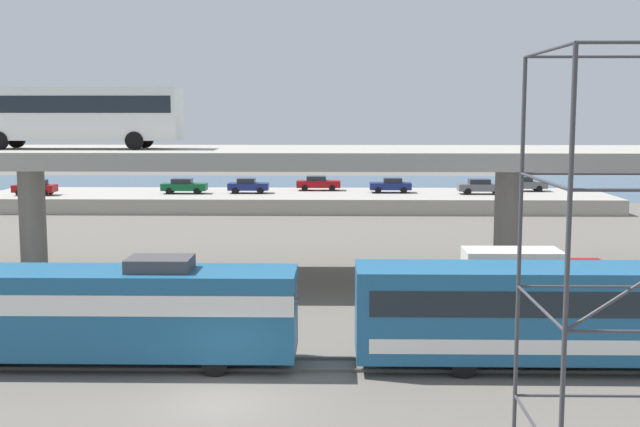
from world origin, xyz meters
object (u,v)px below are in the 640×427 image
object	(u,v)px
transit_bus_on_overpass	(72,112)
parked_car_0	(35,187)
parked_car_5	(523,184)
parked_car_6	(391,185)
train_locomotive	(71,308)
parked_car_3	(318,183)
parked_car_1	(248,186)
scaffolding_tower	(636,287)
parked_car_4	(481,186)
service_truck_west	(530,278)
parked_car_2	(184,186)

from	to	relation	value
transit_bus_on_overpass	parked_car_0	bearing A→B (deg)	-66.16
parked_car_5	transit_bus_on_overpass	bearing A→B (deg)	-131.67
parked_car_5	parked_car_6	world-z (taller)	same
train_locomotive	parked_car_3	bearing A→B (deg)	-98.67
transit_bus_on_overpass	parked_car_1	bearing A→B (deg)	-99.51
scaffolding_tower	parked_car_3	world-z (taller)	scaffolding_tower
transit_bus_on_overpass	parked_car_1	size ratio (longest dim) A/B	2.99
transit_bus_on_overpass	train_locomotive	bearing A→B (deg)	106.77
parked_car_4	scaffolding_tower	bearing A→B (deg)	-97.12
train_locomotive	parked_car_4	distance (m)	56.11
scaffolding_tower	train_locomotive	bearing A→B (deg)	141.92
train_locomotive	service_truck_west	bearing A→B (deg)	-155.99
train_locomotive	parked_car_5	distance (m)	61.02
scaffolding_tower	parked_car_2	bearing A→B (deg)	108.79
scaffolding_tower	parked_car_4	bearing A→B (deg)	82.88
service_truck_west	parked_car_4	distance (m)	42.16
parked_car_1	parked_car_6	size ratio (longest dim) A/B	0.97
parked_car_0	parked_car_6	distance (m)	35.02
scaffolding_tower	parked_car_4	distance (m)	64.04
service_truck_west	parked_car_2	distance (m)	48.46
parked_car_1	scaffolding_tower	bearing A→B (deg)	-76.60
parked_car_6	parked_car_1	bearing A→B (deg)	3.19
scaffolding_tower	parked_car_2	size ratio (longest dim) A/B	2.47
train_locomotive	parked_car_0	xyz separation A→B (m)	(-19.27, 48.54, 0.06)
transit_bus_on_overpass	parked_car_3	bearing A→B (deg)	-108.53
train_locomotive	transit_bus_on_overpass	distance (m)	17.79
parked_car_1	parked_car_3	size ratio (longest dim) A/B	0.89
parked_car_1	service_truck_west	bearing A→B (deg)	-66.77
scaffolding_tower	parked_car_5	xyz separation A→B (m)	(12.73, 66.49, -3.66)
train_locomotive	service_truck_west	world-z (taller)	train_locomotive
train_locomotive	parked_car_1	size ratio (longest dim) A/B	4.14
scaffolding_tower	parked_car_0	bearing A→B (deg)	120.20
parked_car_4	parked_car_2	bearing A→B (deg)	-179.89
parked_car_1	parked_car_6	distance (m)	14.34
parked_car_4	parked_car_6	size ratio (longest dim) A/B	1.12
parked_car_0	parked_car_1	distance (m)	20.69
parked_car_3	parked_car_6	world-z (taller)	same
scaffolding_tower	parked_car_3	distance (m)	67.50
parked_car_3	transit_bus_on_overpass	bearing A→B (deg)	-108.53
scaffolding_tower	parked_car_1	xyz separation A→B (m)	(-15.22, 63.88, -3.66)
train_locomotive	service_truck_west	xyz separation A→B (m)	(19.43, 8.66, -0.55)
scaffolding_tower	parked_car_0	xyz separation A→B (m)	(-35.77, 61.46, -3.66)
scaffolding_tower	parked_car_1	world-z (taller)	scaffolding_tower
parked_car_0	parked_car_6	world-z (taller)	same
scaffolding_tower	parked_car_1	bearing A→B (deg)	103.40
train_locomotive	parked_car_4	world-z (taller)	train_locomotive
parked_car_0	parked_car_4	xyz separation A→B (m)	(43.69, 1.98, 0.00)
parked_car_6	parked_car_2	bearing A→B (deg)	3.58
parked_car_5	parked_car_4	bearing A→B (deg)	-147.63
parked_car_4	parked_car_6	world-z (taller)	same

